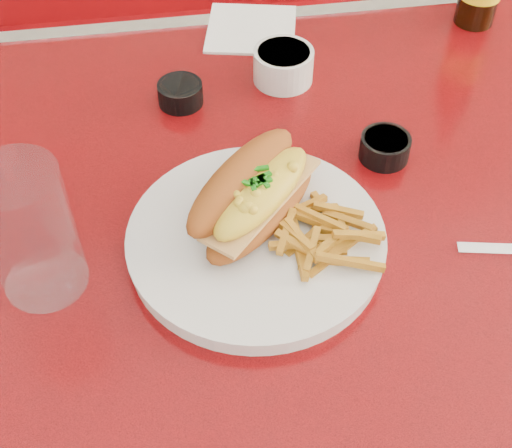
{
  "coord_description": "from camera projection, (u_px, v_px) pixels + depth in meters",
  "views": [
    {
      "loc": [
        -0.19,
        -0.6,
        1.4
      ],
      "look_at": [
        -0.1,
        -0.08,
        0.81
      ],
      "focal_mm": 50.0,
      "sensor_mm": 36.0,
      "label": 1
    }
  ],
  "objects": [
    {
      "name": "fork",
      "position": [
        306.0,
        208.0,
        0.83
      ],
      "size": [
        0.06,
        0.13,
        0.0
      ],
      "rotation": [
        0.0,
        0.0,
        1.96
      ],
      "color": "silver",
      "rests_on": "dinner_plate"
    },
    {
      "name": "sauce_cup_left",
      "position": [
        180.0,
        93.0,
        0.98
      ],
      "size": [
        0.07,
        0.07,
        0.03
      ],
      "rotation": [
        0.0,
        0.0,
        0.07
      ],
      "color": "black",
      "rests_on": "diner_table"
    },
    {
      "name": "fries_pile",
      "position": [
        321.0,
        230.0,
        0.79
      ],
      "size": [
        0.14,
        0.13,
        0.03
      ],
      "primitive_type": null,
      "rotation": [
        0.0,
        0.0,
        -0.43
      ],
      "color": "orange",
      "rests_on": "dinner_plate"
    },
    {
      "name": "gravy_ramekin",
      "position": [
        283.0,
        64.0,
        1.01
      ],
      "size": [
        0.1,
        0.1,
        0.05
      ],
      "rotation": [
        0.0,
        0.0,
        0.15
      ],
      "color": "silver",
      "rests_on": "diner_table"
    },
    {
      "name": "dinner_plate",
      "position": [
        256.0,
        241.0,
        0.81
      ],
      "size": [
        0.37,
        0.37,
        0.02
      ],
      "rotation": [
        0.0,
        0.0,
        0.33
      ],
      "color": "silver",
      "rests_on": "diner_table"
    },
    {
      "name": "booth_bench_far",
      "position": [
        242.0,
        97.0,
        1.78
      ],
      "size": [
        1.2,
        0.51,
        0.9
      ],
      "color": "maroon",
      "rests_on": "ground"
    },
    {
      "name": "sauce_cup_right",
      "position": [
        385.0,
        147.0,
        0.91
      ],
      "size": [
        0.08,
        0.08,
        0.03
      ],
      "rotation": [
        0.0,
        0.0,
        -0.25
      ],
      "color": "black",
      "rests_on": "diner_table"
    },
    {
      "name": "paper_napkin",
      "position": [
        251.0,
        29.0,
        1.12
      ],
      "size": [
        0.16,
        0.16,
        0.0
      ],
      "primitive_type": "cube",
      "rotation": [
        0.0,
        0.0,
        -0.22
      ],
      "color": "white",
      "rests_on": "diner_table"
    },
    {
      "name": "diner_table",
      "position": [
        320.0,
        270.0,
        1.0
      ],
      "size": [
        1.23,
        0.83,
        0.77
      ],
      "color": "red",
      "rests_on": "ground"
    },
    {
      "name": "water_tumbler",
      "position": [
        30.0,
        232.0,
        0.73
      ],
      "size": [
        0.12,
        0.12,
        0.16
      ],
      "primitive_type": "cylinder",
      "rotation": [
        0.0,
        0.0,
        -0.39
      ],
      "color": "silver",
      "rests_on": "diner_table"
    },
    {
      "name": "mac_hoagie",
      "position": [
        254.0,
        194.0,
        0.8
      ],
      "size": [
        0.2,
        0.21,
        0.09
      ],
      "rotation": [
        0.0,
        0.0,
        0.82
      ],
      "color": "#964A18",
      "rests_on": "dinner_plate"
    }
  ]
}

